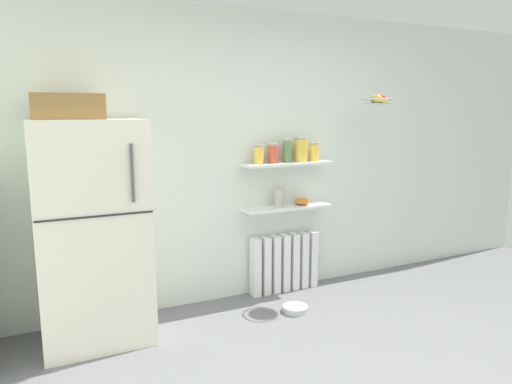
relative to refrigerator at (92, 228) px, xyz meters
name	(u,v)px	position (x,y,z in m)	size (l,w,h in m)	color
ground_plane	(352,369)	(1.49, -1.19, -0.87)	(7.04, 7.04, 0.00)	slate
back_wall	(254,156)	(1.49, 0.36, 0.43)	(7.04, 0.10, 2.60)	silver
refrigerator	(92,228)	(0.00, 0.00, 0.00)	(0.77, 0.66, 1.83)	silver
radiator	(284,263)	(1.75, 0.23, -0.59)	(0.69, 0.12, 0.55)	white
wall_shelf_lower	(287,207)	(1.75, 0.20, -0.04)	(0.86, 0.22, 0.03)	white
wall_shelf_upper	(287,164)	(1.75, 0.20, 0.37)	(0.86, 0.22, 0.03)	white
storage_jar_0	(259,154)	(1.46, 0.20, 0.47)	(0.09, 0.09, 0.17)	yellow
storage_jar_1	(273,153)	(1.61, 0.20, 0.47)	(0.10, 0.10, 0.18)	#C64C38
storage_jar_2	(287,151)	(1.75, 0.20, 0.49)	(0.08, 0.08, 0.22)	#5B7F4C
storage_jar_3	(301,150)	(1.89, 0.20, 0.49)	(0.12, 0.12, 0.23)	yellow
storage_jar_4	(314,152)	(2.04, 0.20, 0.47)	(0.09, 0.09, 0.17)	yellow
vase	(279,198)	(1.67, 0.20, 0.06)	(0.09, 0.09, 0.17)	#B2ADA8
shelf_bowl	(302,201)	(1.92, 0.20, 0.00)	(0.15, 0.15, 0.07)	orange
pet_food_bowl	(295,309)	(1.60, -0.24, -0.84)	(0.22, 0.22, 0.05)	#B7B7BC
hanging_fruit_basket	(378,100)	(2.55, -0.06, 0.95)	(0.30, 0.30, 0.09)	#B2B2B7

